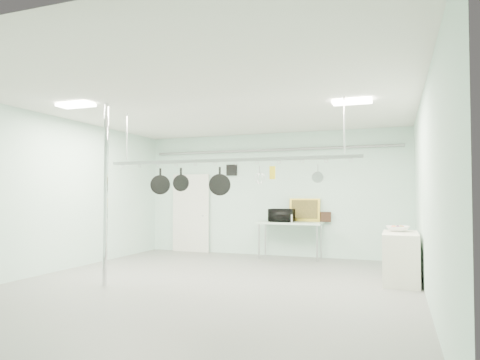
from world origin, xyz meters
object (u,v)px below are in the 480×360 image
at_px(prep_table, 290,225).
at_px(microwave, 282,215).
at_px(fruit_bowl, 398,229).
at_px(skillet_mid, 181,180).
at_px(skillet_right, 220,181).
at_px(chrome_pole, 106,194).
at_px(pot_rack, 225,159).
at_px(skillet_left, 160,181).
at_px(side_cabinet, 401,258).
at_px(coffee_canister, 290,218).

bearing_deg(prep_table, microwave, -166.71).
xyz_separation_m(fruit_bowl, skillet_mid, (-3.81, -1.30, 0.91)).
bearing_deg(skillet_right, microwave, 58.56).
relative_size(chrome_pole, pot_rack, 0.67).
height_order(fruit_bowl, skillet_mid, skillet_mid).
height_order(prep_table, microwave, microwave).
distance_m(skillet_left, skillet_mid, 0.44).
height_order(side_cabinet, pot_rack, pot_rack).
height_order(microwave, skillet_mid, skillet_mid).
relative_size(chrome_pole, fruit_bowl, 7.58).
bearing_deg(skillet_right, skillet_mid, 154.03).
xyz_separation_m(coffee_canister, skillet_mid, (-1.33, -3.14, 0.86)).
height_order(microwave, skillet_left, skillet_left).
relative_size(skillet_mid, skillet_right, 0.85).
xyz_separation_m(skillet_mid, skillet_right, (0.79, 0.00, -0.04)).
xyz_separation_m(side_cabinet, coffee_canister, (-2.52, 2.04, 0.55)).
bearing_deg(fruit_bowl, skillet_left, -162.92).
relative_size(prep_table, skillet_right, 3.04).
relative_size(microwave, skillet_mid, 1.31).
bearing_deg(fruit_bowl, skillet_mid, -161.08).
xyz_separation_m(prep_table, skillet_mid, (-1.30, -3.30, 1.03)).
bearing_deg(microwave, coffee_canister, 159.39).
bearing_deg(side_cabinet, skillet_left, -165.62).
bearing_deg(fruit_bowl, coffee_canister, 143.45).
height_order(chrome_pole, coffee_canister, chrome_pole).
height_order(chrome_pole, skillet_mid, chrome_pole).
bearing_deg(prep_table, skillet_right, -98.79).
relative_size(prep_table, skillet_mid, 3.56).
bearing_deg(coffee_canister, skillet_right, -99.72).
relative_size(fruit_bowl, skillet_right, 0.80).
xyz_separation_m(fruit_bowl, skillet_left, (-4.25, -1.30, 0.88)).
height_order(prep_table, skillet_left, skillet_left).
bearing_deg(skillet_right, skillet_left, 154.03).
bearing_deg(skillet_left, chrome_pole, -149.40).
height_order(coffee_canister, skillet_right, skillet_right).
relative_size(prep_table, pot_rack, 0.33).
bearing_deg(skillet_right, chrome_pole, -179.27).
distance_m(microwave, skillet_right, 3.35).
bearing_deg(side_cabinet, pot_rack, -159.55).
distance_m(chrome_pole, prep_table, 4.85).
bearing_deg(fruit_bowl, side_cabinet, -78.07).
bearing_deg(skillet_mid, coffee_canister, 57.58).
bearing_deg(skillet_right, side_cabinet, -6.20).
height_order(prep_table, fruit_bowl, fruit_bowl).
xyz_separation_m(prep_table, coffee_canister, (0.03, -0.16, 0.17)).
relative_size(pot_rack, fruit_bowl, 11.37).
distance_m(pot_rack, coffee_canister, 3.40).
bearing_deg(pot_rack, skillet_mid, 180.00).
xyz_separation_m(chrome_pole, side_cabinet, (4.85, 2.00, -1.15)).
xyz_separation_m(pot_rack, skillet_right, (-0.11, 0.00, -0.41)).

